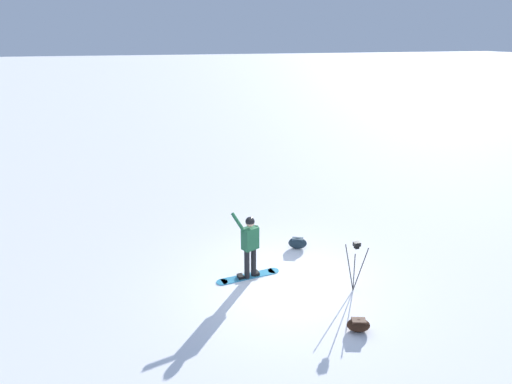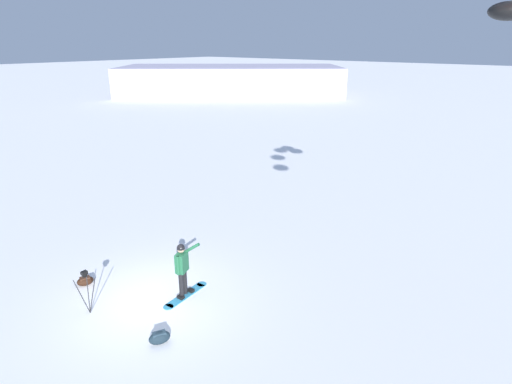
{
  "view_description": "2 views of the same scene",
  "coord_description": "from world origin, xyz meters",
  "px_view_note": "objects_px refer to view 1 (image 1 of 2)",
  "views": [
    {
      "loc": [
        9.16,
        -3.68,
        5.95
      ],
      "look_at": [
        -1.23,
        -0.39,
        2.08
      ],
      "focal_mm": 30.79,
      "sensor_mm": 36.0,
      "label": 1
    },
    {
      "loc": [
        -9.17,
        6.33,
        7.19
      ],
      "look_at": [
        -2.88,
        -1.29,
        3.69
      ],
      "focal_mm": 29.94,
      "sensor_mm": 36.0,
      "label": 2
    }
  ],
  "objects_px": {
    "snowboarder": "(250,241)",
    "gear_bag_small": "(358,325)",
    "gear_bag_large": "(298,243)",
    "camera_tripod": "(356,256)",
    "snowboard": "(248,276)"
  },
  "relations": [
    {
      "from": "gear_bag_large",
      "to": "camera_tripod",
      "type": "xyz_separation_m",
      "value": [
        2.55,
        0.43,
        0.77
      ]
    },
    {
      "from": "gear_bag_small",
      "to": "gear_bag_large",
      "type": "bearing_deg",
      "value": 176.27
    },
    {
      "from": "snowboard",
      "to": "gear_bag_large",
      "type": "bearing_deg",
      "value": 121.21
    },
    {
      "from": "snowboard",
      "to": "gear_bag_large",
      "type": "relative_size",
      "value": 2.83
    },
    {
      "from": "snowboarder",
      "to": "gear_bag_small",
      "type": "bearing_deg",
      "value": 28.92
    },
    {
      "from": "gear_bag_small",
      "to": "camera_tripod",
      "type": "bearing_deg",
      "value": 154.4
    },
    {
      "from": "snowboarder",
      "to": "snowboard",
      "type": "bearing_deg",
      "value": -122.89
    },
    {
      "from": "snowboarder",
      "to": "camera_tripod",
      "type": "relative_size",
      "value": 1.31
    },
    {
      "from": "snowboarder",
      "to": "gear_bag_large",
      "type": "height_order",
      "value": "snowboarder"
    },
    {
      "from": "gear_bag_large",
      "to": "camera_tripod",
      "type": "bearing_deg",
      "value": 9.57
    },
    {
      "from": "gear_bag_large",
      "to": "gear_bag_small",
      "type": "height_order",
      "value": "gear_bag_large"
    },
    {
      "from": "camera_tripod",
      "to": "snowboarder",
      "type": "bearing_deg",
      "value": -121.69
    },
    {
      "from": "snowboarder",
      "to": "gear_bag_small",
      "type": "distance_m",
      "value": 3.35
    },
    {
      "from": "snowboarder",
      "to": "gear_bag_large",
      "type": "distance_m",
      "value": 2.32
    },
    {
      "from": "snowboarder",
      "to": "camera_tripod",
      "type": "distance_m",
      "value": 2.65
    }
  ]
}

